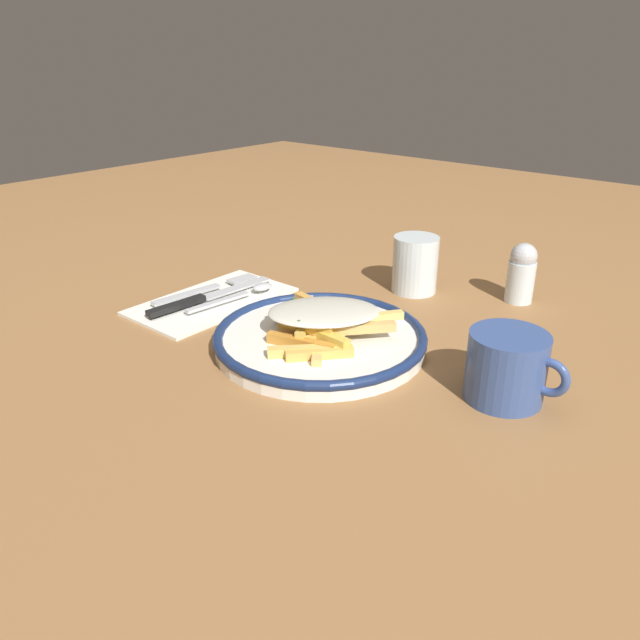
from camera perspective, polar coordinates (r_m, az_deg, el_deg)
The scene contains 10 objects.
ground_plane at distance 0.76m, azimuth 0.00°, elevation -2.61°, with size 2.60×2.60×0.00m, color olive.
plate at distance 0.76m, azimuth 0.00°, elevation -1.74°, with size 0.26×0.26×0.02m.
fries_heap at distance 0.75m, azimuth 0.06°, elevation -0.11°, with size 0.17×0.20×0.03m.
napkin at distance 0.91m, azimuth -9.97°, elevation 1.88°, with size 0.13×0.23×0.01m, color white.
fork at distance 0.94m, azimuth -10.49°, elevation 2.86°, with size 0.04×0.18×0.01m.
knife at distance 0.90m, azimuth -10.98°, elevation 1.98°, with size 0.03×0.21×0.01m.
spoon at distance 0.91m, azimuth -7.03°, elevation 2.50°, with size 0.03×0.15×0.01m.
water_glass at distance 0.94m, azimuth 8.81°, elevation 5.13°, with size 0.07×0.07×0.09m, color silver.
coffee_mug at distance 0.67m, azimuth 16.99°, elevation -4.20°, with size 0.11×0.08×0.07m.
salt_shaker at distance 0.94m, azimuth 18.20°, elevation 4.20°, with size 0.04×0.04×0.09m.
Camera 1 is at (0.44, -0.52, 0.34)m, focal length 34.49 mm.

